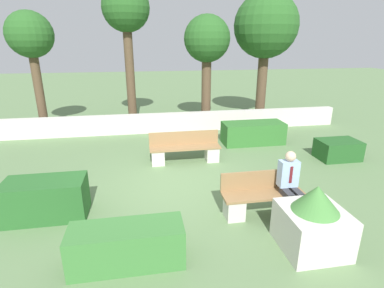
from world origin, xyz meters
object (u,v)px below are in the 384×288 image
object	(u,v)px
bench_front	(263,199)
tree_center_left	(126,13)
planter_corner_left	(313,221)
tree_leftmost	(30,39)
person_seated_man	(291,182)
tree_center_right	(207,42)
bench_left_side	(185,151)
tree_rightmost	(266,27)

from	to	relation	value
bench_front	tree_center_left	xyz separation A→B (m)	(-2.72, 7.80, 4.09)
planter_corner_left	tree_leftmost	bearing A→B (deg)	128.02
planter_corner_left	person_seated_man	bearing A→B (deg)	84.88
bench_front	planter_corner_left	distance (m)	1.24
tree_center_left	tree_center_right	bearing A→B (deg)	-11.26
bench_front	person_seated_man	size ratio (longest dim) A/B	1.24
tree_leftmost	bench_left_side	bearing A→B (deg)	-39.72
bench_left_side	tree_center_right	bearing A→B (deg)	62.15
person_seated_man	planter_corner_left	xyz separation A→B (m)	(-0.09, -1.02, -0.23)
person_seated_man	planter_corner_left	distance (m)	1.05
person_seated_man	tree_center_left	distance (m)	9.32
bench_front	bench_left_side	size ratio (longest dim) A/B	0.82
bench_left_side	tree_leftmost	size ratio (longest dim) A/B	0.46
bench_left_side	tree_leftmost	xyz separation A→B (m)	(-5.02, 4.17, 3.13)
planter_corner_left	bench_front	bearing A→B (deg)	109.02
tree_leftmost	tree_center_left	bearing A→B (deg)	9.30
planter_corner_left	tree_center_left	bearing A→B (deg)	109.19
bench_left_side	bench_front	bearing A→B (deg)	-77.13
bench_left_side	tree_leftmost	bearing A→B (deg)	132.68
bench_front	tree_rightmost	world-z (taller)	tree_rightmost
person_seated_man	tree_center_left	size ratio (longest dim) A/B	0.24
tree_center_right	tree_center_left	bearing A→B (deg)	168.74
tree_center_right	person_seated_man	bearing A→B (deg)	-89.08
tree_center_right	tree_rightmost	distance (m)	2.69
planter_corner_left	tree_leftmost	size ratio (longest dim) A/B	0.27
tree_center_right	tree_rightmost	xyz separation A→B (m)	(2.60, 0.40, 0.58)
bench_front	tree_center_right	size ratio (longest dim) A/B	0.38
tree_leftmost	person_seated_man	bearing A→B (deg)	-47.93
person_seated_man	tree_center_right	distance (m)	7.77
bench_front	bench_left_side	xyz separation A→B (m)	(-1.14, 3.07, 0.02)
tree_center_left	tree_rightmost	size ratio (longest dim) A/B	1.04
bench_front	planter_corner_left	world-z (taller)	planter_corner_left
tree_center_left	tree_rightmost	distance (m)	5.72
tree_leftmost	bench_front	bearing A→B (deg)	-49.57
tree_leftmost	tree_rightmost	distance (m)	9.16
tree_center_left	tree_rightmost	bearing A→B (deg)	-2.15
bench_front	tree_leftmost	xyz separation A→B (m)	(-6.17, 7.24, 3.14)
tree_center_right	tree_leftmost	bearing A→B (deg)	179.54
tree_leftmost	tree_rightmost	world-z (taller)	tree_rightmost
bench_left_side	tree_center_right	world-z (taller)	tree_center_right
bench_left_side	person_seated_man	size ratio (longest dim) A/B	1.52
bench_left_side	tree_center_left	size ratio (longest dim) A/B	0.37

